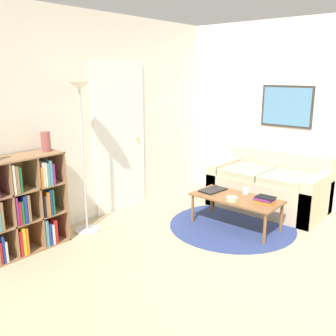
% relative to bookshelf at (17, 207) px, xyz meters
% --- Properties ---
extents(ground_plane, '(14.00, 14.00, 0.00)m').
position_rel_bookshelf_xyz_m(ground_plane, '(1.35, -2.46, -0.51)').
color(ground_plane, tan).
extents(wall_back, '(7.09, 0.11, 2.60)m').
position_rel_bookshelf_xyz_m(wall_back, '(1.37, 0.22, 0.78)').
color(wall_back, silver).
rests_on(wall_back, ground_plane).
extents(wall_right, '(0.08, 5.65, 2.60)m').
position_rel_bookshelf_xyz_m(wall_right, '(3.42, -1.14, 0.79)').
color(wall_right, silver).
rests_on(wall_right, ground_plane).
extents(rug, '(1.57, 1.57, 0.01)m').
position_rel_bookshelf_xyz_m(rug, '(2.08, -1.36, -0.50)').
color(rug, navy).
rests_on(rug, ground_plane).
extents(bookshelf, '(0.94, 0.34, 1.04)m').
position_rel_bookshelf_xyz_m(bookshelf, '(0.00, 0.00, 0.00)').
color(bookshelf, '#936B47').
rests_on(bookshelf, ground_plane).
extents(floor_lamp, '(0.30, 0.30, 1.78)m').
position_rel_bookshelf_xyz_m(floor_lamp, '(0.81, -0.09, 0.87)').
color(floor_lamp, '#B7B7BC').
rests_on(floor_lamp, ground_plane).
extents(couch, '(0.87, 1.52, 0.77)m').
position_rel_bookshelf_xyz_m(couch, '(3.00, -1.41, -0.22)').
color(couch, '#CCB793').
rests_on(couch, ground_plane).
extents(coffee_table, '(0.52, 1.08, 0.39)m').
position_rel_bookshelf_xyz_m(coffee_table, '(2.07, -1.41, -0.15)').
color(coffee_table, brown).
rests_on(coffee_table, ground_plane).
extents(laptop, '(0.36, 0.24, 0.02)m').
position_rel_bookshelf_xyz_m(laptop, '(2.10, -1.05, -0.11)').
color(laptop, black).
rests_on(laptop, coffee_table).
extents(bowl, '(0.14, 0.14, 0.05)m').
position_rel_bookshelf_xyz_m(bowl, '(1.91, -1.44, -0.09)').
color(bowl, '#9ED193').
rests_on(bowl, coffee_table).
extents(book_stack_on_table, '(0.17, 0.22, 0.07)m').
position_rel_bookshelf_xyz_m(book_stack_on_table, '(2.11, -1.77, -0.08)').
color(book_stack_on_table, orange).
rests_on(book_stack_on_table, coffee_table).
extents(cup, '(0.08, 0.08, 0.07)m').
position_rel_bookshelf_xyz_m(cup, '(2.26, -1.43, -0.08)').
color(cup, white).
rests_on(cup, coffee_table).
extents(vase_on_shelf, '(0.10, 0.10, 0.22)m').
position_rel_bookshelf_xyz_m(vase_on_shelf, '(0.40, 0.00, 0.64)').
color(vase_on_shelf, '#934C47').
rests_on(vase_on_shelf, bookshelf).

